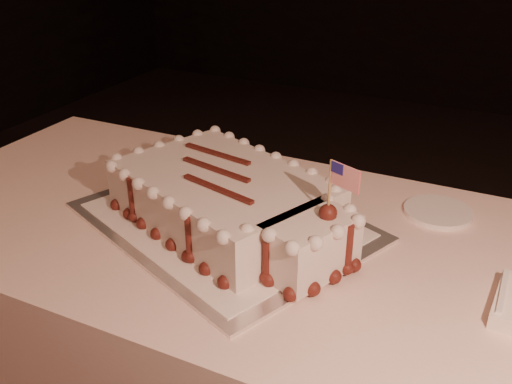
% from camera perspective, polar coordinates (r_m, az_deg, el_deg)
% --- Properties ---
extents(cake_board, '(0.74, 0.66, 0.01)m').
position_cam_1_polar(cake_board, '(1.26, -3.27, -2.93)').
color(cake_board, silver).
rests_on(cake_board, banquet_table).
extents(doily, '(0.66, 0.59, 0.00)m').
position_cam_1_polar(doily, '(1.26, -3.28, -2.73)').
color(doily, white).
rests_on(doily, cake_board).
extents(sheet_cake, '(0.60, 0.47, 0.23)m').
position_cam_1_polar(sheet_cake, '(1.21, -2.39, -1.02)').
color(sheet_cake, silver).
rests_on(sheet_cake, doily).
extents(side_plate, '(0.15, 0.15, 0.01)m').
position_cam_1_polar(side_plate, '(1.36, 17.75, -1.90)').
color(side_plate, white).
rests_on(side_plate, banquet_table).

